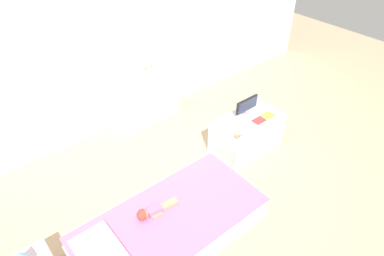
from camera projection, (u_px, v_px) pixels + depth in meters
The scene contains 10 objects.
ground_plane at pixel (212, 185), 3.57m from camera, with size 10.00×10.00×0.02m, color tan.
back_wall at pixel (120, 16), 3.71m from camera, with size 6.40×0.05×2.70m, color silver.
bed at pixel (171, 226), 3.01m from camera, with size 1.67×0.82×0.24m.
doll at pixel (150, 212), 2.94m from camera, with size 0.39×0.14×0.10m.
wardrobe at pixel (142, 62), 3.97m from camera, with size 0.88×0.30×1.65m.
tv_stand at pixel (247, 133), 3.92m from camera, with size 0.80×0.45×0.41m, color silver.
tv_monitor at pixel (247, 105), 3.78m from camera, with size 0.31×0.10×0.21m.
rocking_horse_toy at pixel (239, 133), 3.51m from camera, with size 0.09×0.04×0.11m.
book_red at pixel (259, 120), 3.76m from camera, with size 0.14×0.10×0.01m, color #CC3838.
book_yellow at pixel (268, 115), 3.83m from camera, with size 0.13×0.10×0.01m, color gold.
Camera 1 is at (-1.72, -1.78, 2.64)m, focal length 31.75 mm.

